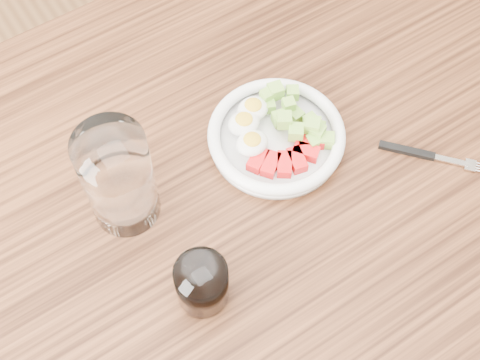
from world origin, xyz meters
TOP-DOWN VIEW (x-y plane):
  - ground at (0.00, 0.00)m, footprint 4.00×4.00m
  - dining_table at (0.00, 0.00)m, footprint 1.50×0.90m
  - bowl at (0.08, 0.05)m, footprint 0.20×0.20m
  - fork at (0.24, -0.09)m, footprint 0.12×0.14m
  - water_glass at (-0.16, 0.07)m, footprint 0.09×0.09m
  - coffee_glass at (-0.13, -0.09)m, footprint 0.07×0.07m

SIDE VIEW (x-z plane):
  - ground at x=0.00m, z-range 0.00..0.00m
  - dining_table at x=0.00m, z-range 0.28..1.05m
  - fork at x=0.24m, z-range 0.77..0.78m
  - bowl at x=0.08m, z-range 0.76..0.81m
  - coffee_glass at x=-0.13m, z-range 0.77..0.85m
  - water_glass at x=-0.16m, z-range 0.77..0.94m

